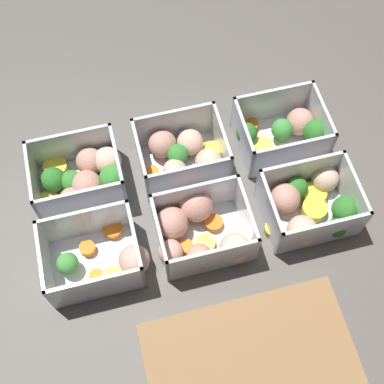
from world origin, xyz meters
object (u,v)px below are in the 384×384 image
Objects in this scene: container_far_left at (310,205)px; container_far_right at (102,258)px; container_near_left at (284,131)px; container_near_right at (84,178)px; container_far_center at (198,230)px; container_near_center at (183,154)px.

container_far_right is at bearing 1.08° from container_far_left.
container_near_left is 0.97× the size of container_far_left.
container_near_right is at bearing -88.25° from container_far_right.
container_far_center is (0.17, -0.00, 0.00)m from container_far_left.
container_near_center is 0.13m from container_far_center.
container_far_center is (0.18, 0.13, -0.00)m from container_near_left.
container_far_left is 0.17m from container_far_center.
container_near_center and container_far_left have the same top height.
container_far_left is at bearing 179.44° from container_far_center.
container_far_right is at bearing 91.75° from container_near_right.
container_near_left is 0.35m from container_far_right.
container_near_right is 0.14m from container_far_right.
container_near_left is at bearing -143.48° from container_far_center.
container_far_center is at bearing 139.26° from container_near_right.
container_far_center is 0.15m from container_far_right.
container_far_right is at bearing 3.04° from container_far_center.
container_near_left and container_near_center have the same top height.
container_near_center is 0.95× the size of container_far_right.
container_far_left is (0.00, 0.13, -0.00)m from container_near_left.
container_far_right is (-0.00, 0.14, 0.00)m from container_near_right.
container_near_left is at bearing -156.63° from container_far_right.
container_far_left is at bearing 140.77° from container_near_center.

